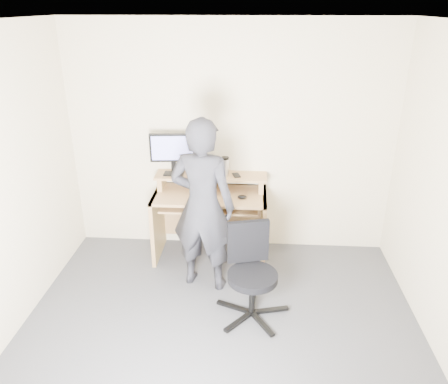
# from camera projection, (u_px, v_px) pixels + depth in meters

# --- Properties ---
(ground) EXTENTS (3.50, 3.50, 0.00)m
(ground) POSITION_uv_depth(u_px,v_px,m) (218.00, 349.00, 3.58)
(ground) COLOR #4B4B50
(ground) RESTS_ON ground
(back_wall) EXTENTS (3.50, 0.02, 2.50)m
(back_wall) POSITION_uv_depth(u_px,v_px,m) (230.00, 141.00, 4.69)
(back_wall) COLOR beige
(back_wall) RESTS_ON ground
(ceiling) EXTENTS (3.50, 3.50, 0.02)m
(ceiling) POSITION_uv_depth(u_px,v_px,m) (216.00, 23.00, 2.59)
(ceiling) COLOR white
(ceiling) RESTS_ON back_wall
(desk) EXTENTS (1.20, 0.60, 0.91)m
(desk) POSITION_uv_depth(u_px,v_px,m) (211.00, 208.00, 4.78)
(desk) COLOR tan
(desk) RESTS_ON ground
(monitor) EXTENTS (0.48, 0.13, 0.45)m
(monitor) POSITION_uv_depth(u_px,v_px,m) (173.00, 150.00, 4.60)
(monitor) COLOR black
(monitor) RESTS_ON desk
(external_drive) EXTENTS (0.09, 0.14, 0.20)m
(external_drive) POSITION_uv_depth(u_px,v_px,m) (206.00, 166.00, 4.66)
(external_drive) COLOR black
(external_drive) RESTS_ON desk
(travel_mug) EXTENTS (0.10, 0.10, 0.19)m
(travel_mug) POSITION_uv_depth(u_px,v_px,m) (225.00, 167.00, 4.64)
(travel_mug) COLOR silver
(travel_mug) RESTS_ON desk
(smartphone) EXTENTS (0.10, 0.14, 0.01)m
(smartphone) POSITION_uv_depth(u_px,v_px,m) (236.00, 175.00, 4.67)
(smartphone) COLOR black
(smartphone) RESTS_ON desk
(charger) EXTENTS (0.05, 0.04, 0.03)m
(charger) POSITION_uv_depth(u_px,v_px,m) (193.00, 175.00, 4.63)
(charger) COLOR black
(charger) RESTS_ON desk
(headphones) EXTENTS (0.18, 0.18, 0.06)m
(headphones) POSITION_uv_depth(u_px,v_px,m) (187.00, 171.00, 4.77)
(headphones) COLOR silver
(headphones) RESTS_ON desk
(keyboard) EXTENTS (0.48, 0.23, 0.03)m
(keyboard) POSITION_uv_depth(u_px,v_px,m) (207.00, 205.00, 4.58)
(keyboard) COLOR black
(keyboard) RESTS_ON desk
(mouse) EXTENTS (0.11, 0.09, 0.04)m
(mouse) POSITION_uv_depth(u_px,v_px,m) (242.00, 197.00, 4.50)
(mouse) COLOR black
(mouse) RESTS_ON desk
(office_chair) EXTENTS (0.67, 0.65, 0.84)m
(office_chair) POSITION_uv_depth(u_px,v_px,m) (251.00, 269.00, 3.84)
(office_chair) COLOR black
(office_chair) RESTS_ON ground
(person) EXTENTS (0.70, 0.53, 1.71)m
(person) POSITION_uv_depth(u_px,v_px,m) (203.00, 206.00, 4.10)
(person) COLOR black
(person) RESTS_ON ground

